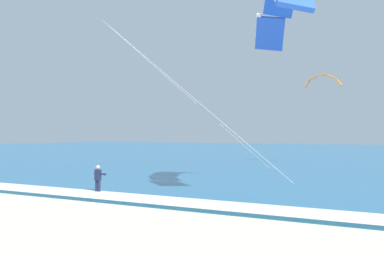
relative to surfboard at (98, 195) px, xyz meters
The scene contains 5 objects.
sea 58.20m from the surfboard, 91.36° to the left, with size 200.00×120.00×0.20m, color teal.
surf_foam 1.61m from the surfboard, 149.45° to the right, with size 200.00×2.17×0.04m, color white.
surfboard is the anchor object (origin of this frame).
kitesurfer 0.91m from the surfboard, 89.61° to the left, with size 0.55×0.52×1.69m.
kite_distant 29.75m from the surfboard, 76.58° to the left, with size 3.86×0.99×1.35m.
Camera 1 is at (17.07, -4.85, 3.40)m, focal length 39.97 mm.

